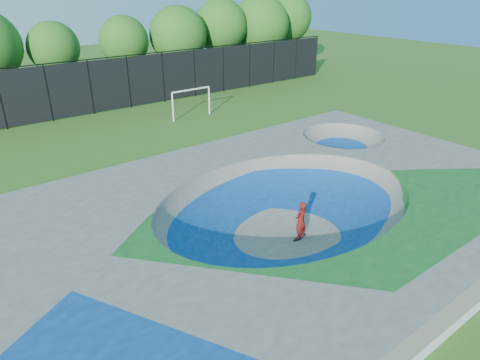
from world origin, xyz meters
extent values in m
plane|color=#2E5818|center=(0.00, 0.00, 0.00)|extent=(120.00, 120.00, 0.00)
cube|color=gray|center=(0.00, 0.00, 0.75)|extent=(22.00, 14.00, 1.50)
imported|color=red|center=(-0.04, -0.81, 0.80)|extent=(0.64, 0.48, 1.59)
cube|color=black|center=(-0.04, -0.81, 0.03)|extent=(0.81, 0.45, 0.05)
cylinder|color=white|center=(3.79, 15.65, 1.03)|extent=(0.12, 0.12, 2.06)
cylinder|color=white|center=(6.87, 15.65, 1.03)|extent=(0.12, 0.12, 2.06)
cylinder|color=white|center=(5.33, 15.65, 2.06)|extent=(3.08, 0.12, 0.12)
cylinder|color=black|center=(-6.00, 21.00, 2.00)|extent=(0.09, 0.09, 4.00)
cylinder|color=black|center=(-3.00, 21.00, 2.00)|extent=(0.09, 0.09, 4.00)
cylinder|color=black|center=(0.00, 21.00, 2.00)|extent=(0.09, 0.09, 4.00)
cylinder|color=black|center=(3.00, 21.00, 2.00)|extent=(0.09, 0.09, 4.00)
cylinder|color=black|center=(6.00, 21.00, 2.00)|extent=(0.09, 0.09, 4.00)
cylinder|color=black|center=(9.00, 21.00, 2.00)|extent=(0.09, 0.09, 4.00)
cylinder|color=black|center=(12.00, 21.00, 2.00)|extent=(0.09, 0.09, 4.00)
cylinder|color=black|center=(15.00, 21.00, 2.00)|extent=(0.09, 0.09, 4.00)
cylinder|color=black|center=(18.00, 21.00, 2.00)|extent=(0.09, 0.09, 4.00)
cylinder|color=black|center=(21.00, 21.00, 2.00)|extent=(0.09, 0.09, 4.00)
cylinder|color=black|center=(24.00, 21.00, 2.00)|extent=(0.09, 0.09, 4.00)
cube|color=black|center=(0.00, 21.00, 2.00)|extent=(48.00, 0.03, 3.80)
cylinder|color=black|center=(0.00, 21.00, 4.00)|extent=(48.00, 0.08, 0.08)
cylinder|color=#403020|center=(-0.67, 26.37, 1.41)|extent=(0.44, 0.44, 2.83)
sphere|color=#255E18|center=(-0.67, 26.37, 4.34)|extent=(4.03, 4.03, 4.03)
cylinder|color=#403020|center=(5.16, 26.12, 1.42)|extent=(0.44, 0.44, 2.85)
sphere|color=#255E18|center=(5.16, 26.12, 4.44)|extent=(4.24, 4.24, 4.24)
cylinder|color=#403020|center=(9.97, 25.10, 1.36)|extent=(0.44, 0.44, 2.73)
sphere|color=#255E18|center=(9.97, 25.10, 4.66)|extent=(5.17, 5.17, 5.17)
cylinder|color=#403020|center=(14.86, 25.32, 1.63)|extent=(0.44, 0.44, 3.27)
sphere|color=#255E18|center=(14.86, 25.32, 5.19)|extent=(5.12, 5.12, 5.12)
cylinder|color=#403020|center=(19.48, 24.83, 1.45)|extent=(0.44, 0.44, 2.91)
sphere|color=#255E18|center=(19.48, 24.83, 5.10)|extent=(5.84, 5.84, 5.84)
cylinder|color=#403020|center=(24.22, 26.00, 1.73)|extent=(0.44, 0.44, 3.45)
sphere|color=#255E18|center=(24.22, 26.00, 5.50)|extent=(5.47, 5.47, 5.47)
camera|label=1|loc=(-10.49, -10.54, 9.04)|focal=32.00mm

